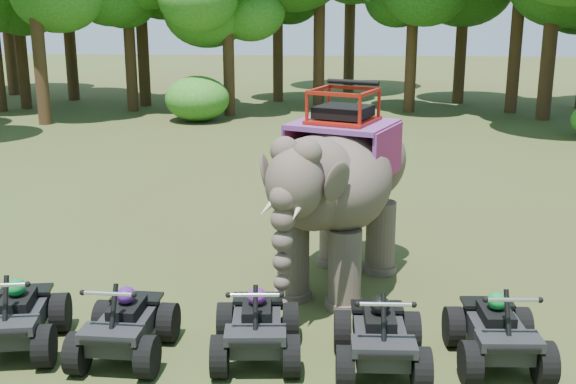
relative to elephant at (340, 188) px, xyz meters
name	(u,v)px	position (x,y,z in m)	size (l,w,h in m)	color
ground	(283,321)	(-0.92, -1.65, -1.87)	(110.00, 110.00, 0.00)	#47381E
elephant	(340,188)	(0.00, 0.00, 0.00)	(1.96, 4.46, 3.74)	#4C4037
atv_0	(15,309)	(-4.90, -2.90, -1.21)	(1.31, 1.79, 1.33)	black
atv_1	(124,316)	(-3.19, -3.02, -1.23)	(1.27, 1.74, 1.29)	black
atv_2	(257,317)	(-1.22, -2.92, -1.23)	(1.26, 1.73, 1.29)	black
atv_3	(380,327)	(0.59, -3.16, -1.22)	(1.29, 1.77, 1.31)	black
atv_4	(498,323)	(2.31, -2.88, -1.22)	(1.28, 1.75, 1.30)	black
tree_0	(319,19)	(-0.92, 22.63, 2.30)	(5.83, 5.83, 8.34)	#195114
tree_1	(412,32)	(3.33, 21.02, 1.78)	(5.11, 5.11, 7.30)	#195114
tree_2	(518,20)	(8.02, 21.18, 2.30)	(5.84, 5.84, 8.34)	#195114
tree_28	(37,29)	(-12.28, 16.68, 2.06)	(5.50, 5.50, 7.86)	#195114
tree_29	(129,31)	(-9.56, 20.50, 1.79)	(5.12, 5.12, 7.32)	#195114
tree_30	(228,37)	(-4.86, 19.51, 1.59)	(4.84, 4.84, 6.92)	#195114
tree_32	(463,16)	(6.08, 24.13, 2.42)	(6.00, 6.00, 8.58)	#195114
tree_33	(278,31)	(-3.03, 24.17, 1.64)	(4.91, 4.91, 7.01)	#195114
tree_34	(141,16)	(-9.41, 22.19, 2.42)	(6.00, 6.00, 8.58)	#195114
tree_35	(350,3)	(0.63, 28.07, 2.98)	(6.79, 6.79, 9.70)	#195114
tree_36	(20,31)	(-14.89, 20.92, 1.75)	(5.07, 5.07, 7.24)	#195114
tree_37	(5,3)	(-17.65, 25.76, 2.96)	(6.76, 6.76, 9.65)	#195114
tree_38	(67,7)	(-13.65, 23.97, 2.81)	(6.56, 6.56, 9.37)	#195114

